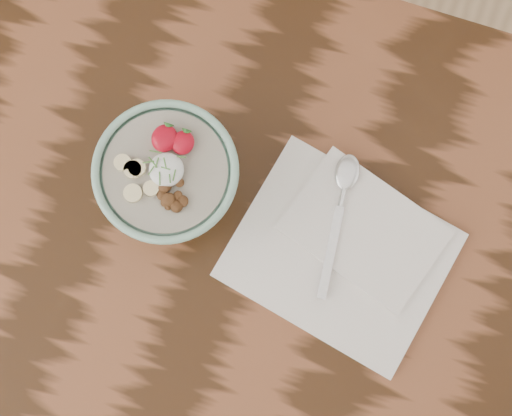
# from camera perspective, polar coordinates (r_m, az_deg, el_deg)

# --- Properties ---
(table) EXTENTS (1.60, 0.90, 0.75)m
(table) POSITION_cam_1_polar(r_m,az_deg,el_deg) (1.06, -3.24, -5.32)
(table) COLOR #331C0C
(table) RESTS_ON ground
(breakfast_bowl) EXTENTS (0.18, 0.18, 0.12)m
(breakfast_bowl) POSITION_cam_1_polar(r_m,az_deg,el_deg) (0.92, -6.99, 2.49)
(breakfast_bowl) COLOR #88B8A2
(breakfast_bowl) RESTS_ON table
(napkin) EXTENTS (0.31, 0.28, 0.02)m
(napkin) POSITION_cam_1_polar(r_m,az_deg,el_deg) (0.97, 7.11, -3.32)
(napkin) COLOR white
(napkin) RESTS_ON table
(spoon) EXTENTS (0.04, 0.20, 0.01)m
(spoon) POSITION_cam_1_polar(r_m,az_deg,el_deg) (0.96, 6.99, 1.28)
(spoon) COLOR silver
(spoon) RESTS_ON napkin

